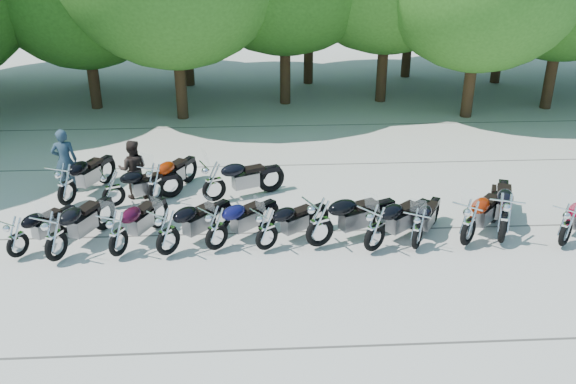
{
  "coord_description": "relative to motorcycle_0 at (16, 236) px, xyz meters",
  "views": [
    {
      "loc": [
        -0.75,
        -11.91,
        7.16
      ],
      "look_at": [
        0.0,
        1.5,
        1.1
      ],
      "focal_mm": 38.0,
      "sensor_mm": 36.0,
      "label": 1
    }
  ],
  "objects": [
    {
      "name": "motorcycle_8",
      "position": [
        9.19,
        -0.13,
        0.01
      ],
      "size": [
        1.6,
        2.13,
        1.18
      ],
      "primitive_type": null,
      "rotation": [
        0.0,
        0.0,
        2.62
      ],
      "color": "black",
      "rests_on": "ground"
    },
    {
      "name": "rider_1",
      "position": [
        2.08,
        3.28,
        0.26
      ],
      "size": [
        0.83,
        0.65,
        1.68
      ],
      "primitive_type": "imported",
      "rotation": [
        0.0,
        0.0,
        3.16
      ],
      "color": "black",
      "rests_on": "ground"
    },
    {
      "name": "motorcycle_5",
      "position": [
        5.68,
        0.0,
        0.04
      ],
      "size": [
        2.15,
        1.83,
        1.24
      ],
      "primitive_type": null,
      "rotation": [
        0.0,
        0.0,
        2.21
      ],
      "color": "black",
      "rests_on": "ground"
    },
    {
      "name": "rider_0",
      "position": [
        0.09,
        3.81,
        0.35
      ],
      "size": [
        0.75,
        0.56,
        1.86
      ],
      "primitive_type": "imported",
      "rotation": [
        0.0,
        0.0,
        3.32
      ],
      "color": "#213546",
      "rests_on": "ground"
    },
    {
      "name": "motorcycle_14",
      "position": [
        2.72,
        2.8,
        0.07
      ],
      "size": [
        1.68,
        2.37,
        1.3
      ],
      "primitive_type": null,
      "rotation": [
        0.0,
        0.0,
        2.67
      ],
      "color": "#8C2105",
      "rests_on": "ground"
    },
    {
      "name": "motorcycle_11",
      "position": [
        12.7,
        -0.2,
        0.04
      ],
      "size": [
        2.03,
        2.03,
        1.24
      ],
      "primitive_type": null,
      "rotation": [
        0.0,
        0.0,
        2.35
      ],
      "color": "maroon",
      "rests_on": "ground"
    },
    {
      "name": "motorcycle_3",
      "position": [
        3.42,
        -0.11,
        0.08
      ],
      "size": [
        2.12,
        2.22,
        1.33
      ],
      "primitive_type": null,
      "rotation": [
        0.0,
        0.0,
        2.4
      ],
      "color": "black",
      "rests_on": "ground"
    },
    {
      "name": "motorcycle_2",
      "position": [
        2.29,
        -0.08,
        0.06
      ],
      "size": [
        1.61,
        2.36,
        1.29
      ],
      "primitive_type": null,
      "rotation": [
        0.0,
        0.0,
        2.7
      ],
      "color": "black",
      "rests_on": "ground"
    },
    {
      "name": "motorcycle_1",
      "position": [
        0.93,
        -0.22,
        0.11
      ],
      "size": [
        1.66,
        2.53,
        1.38
      ],
      "primitive_type": null,
      "rotation": [
        0.0,
        0.0,
        2.73
      ],
      "color": "black",
      "rests_on": "ground"
    },
    {
      "name": "motorcycle_6",
      "position": [
        6.92,
        0.07,
        0.14
      ],
      "size": [
        2.65,
        1.8,
        1.45
      ],
      "primitive_type": null,
      "rotation": [
        0.0,
        0.0,
        2.01
      ],
      "color": "black",
      "rests_on": "ground"
    },
    {
      "name": "motorcycle_15",
      "position": [
        4.31,
        2.74,
        0.09
      ],
      "size": [
        2.48,
        1.62,
        1.35
      ],
      "primitive_type": null,
      "rotation": [
        0.0,
        0.0,
        1.98
      ],
      "color": "black",
      "rests_on": "ground"
    },
    {
      "name": "motorcycle_7",
      "position": [
        8.17,
        -0.2,
        0.09
      ],
      "size": [
        2.31,
        2.07,
        1.35
      ],
      "primitive_type": null,
      "rotation": [
        0.0,
        0.0,
        2.25
      ],
      "color": "black",
      "rests_on": "ground"
    },
    {
      "name": "motorcycle_4",
      "position": [
        4.51,
        0.07,
        0.06
      ],
      "size": [
        2.13,
        2.03,
        1.28
      ],
      "primitive_type": null,
      "rotation": [
        0.0,
        0.0,
        2.31
      ],
      "color": "#0D0D3B",
      "rests_on": "ground"
    },
    {
      "name": "motorcycle_12",
      "position": [
        0.38,
        2.73,
        0.11
      ],
      "size": [
        1.65,
        2.55,
        1.39
      ],
      "primitive_type": null,
      "rotation": [
        0.0,
        0.0,
        2.74
      ],
      "color": "black",
      "rests_on": "ground"
    },
    {
      "name": "ground",
      "position": [
        6.22,
        -0.56,
        -0.58
      ],
      "size": [
        90.0,
        90.0,
        0.0
      ],
      "primitive_type": "plane",
      "color": "#9F9A90",
      "rests_on": "ground"
    },
    {
      "name": "motorcycle_10",
      "position": [
        11.28,
        0.05,
        0.15
      ],
      "size": [
        1.64,
        2.69,
        1.45
      ],
      "primitive_type": null,
      "rotation": [
        0.0,
        0.0,
        2.78
      ],
      "color": "black",
      "rests_on": "ground"
    },
    {
      "name": "motorcycle_0",
      "position": [
        0.0,
        0.0,
        0.0
      ],
      "size": [
        1.61,
        2.08,
        1.16
      ],
      "primitive_type": null,
      "rotation": [
        0.0,
        0.0,
        2.59
      ],
      "color": "black",
      "rests_on": "ground"
    },
    {
      "name": "motorcycle_9",
      "position": [
        10.42,
        -0.04,
        0.09
      ],
      "size": [
        2.14,
        2.26,
        1.35
      ],
      "primitive_type": null,
      "rotation": [
        0.0,
        0.0,
        2.4
      ],
      "color": "maroon",
      "rests_on": "ground"
    },
    {
      "name": "motorcycle_13",
      "position": [
        1.64,
        2.56,
        0.03
      ],
      "size": [
        2.26,
        1.49,
        1.23
      ],
      "primitive_type": null,
      "rotation": [
        0.0,
        0.0,
        1.99
      ],
      "color": "black",
      "rests_on": "ground"
    }
  ]
}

